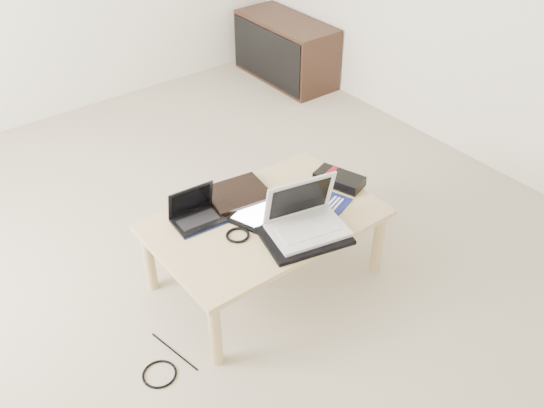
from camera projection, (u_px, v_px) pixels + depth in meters
ground at (197, 252)px, 3.34m from camera, size 4.00×4.00×0.00m
coffee_table at (265, 226)px, 2.96m from camera, size 1.10×0.70×0.40m
media_cabinet at (285, 50)px, 4.97m from camera, size 0.41×0.90×0.50m
book at (237, 194)px, 3.06m from camera, size 0.33×0.29×0.03m
netbook at (196, 214)px, 2.90m from camera, size 0.25×0.19×0.17m
tablet at (256, 213)px, 2.95m from camera, size 0.31×0.27×0.01m
remote at (281, 201)px, 3.03m from camera, size 0.09×0.20×0.02m
neoprene_sleeve at (305, 236)px, 2.81m from camera, size 0.44×0.37×0.02m
white_laptop at (305, 219)px, 2.81m from camera, size 0.39×0.32×0.25m
motherboard at (315, 202)px, 3.03m from camera, size 0.33×0.37×0.01m
gpu_box at (339, 179)px, 3.15m from camera, size 0.20×0.28×0.06m
cable_coil at (238, 235)px, 2.81m from camera, size 0.13×0.13×0.01m
floor_cable_coil at (159, 374)px, 2.67m from camera, size 0.19×0.19×0.01m
floor_cable_trail at (174, 351)px, 2.78m from camera, size 0.07×0.31×0.01m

